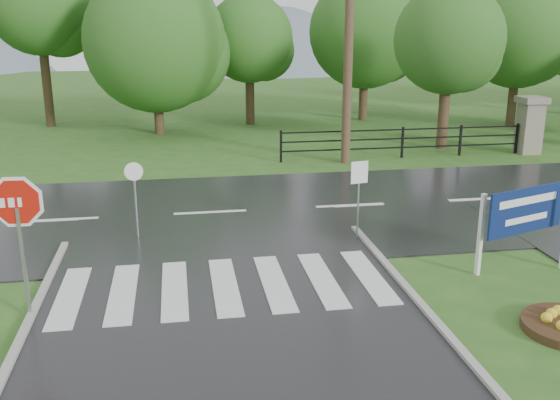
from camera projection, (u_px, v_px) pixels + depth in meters
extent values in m
cube|color=black|center=(210.00, 214.00, 17.26)|extent=(90.00, 8.00, 0.04)
cube|color=silver|center=(70.00, 296.00, 12.03)|extent=(0.50, 2.80, 0.02)
cube|color=silver|center=(123.00, 293.00, 12.19)|extent=(0.50, 2.80, 0.02)
cube|color=silver|center=(175.00, 289.00, 12.35)|extent=(0.50, 2.80, 0.02)
cube|color=silver|center=(225.00, 286.00, 12.51)|extent=(0.50, 2.80, 0.02)
cube|color=silver|center=(274.00, 282.00, 12.67)|extent=(0.50, 2.80, 0.02)
cube|color=silver|center=(322.00, 279.00, 12.82)|extent=(0.50, 2.80, 0.02)
cube|color=silver|center=(369.00, 276.00, 12.98)|extent=(0.50, 2.80, 0.02)
cube|color=gray|center=(529.00, 128.00, 24.71)|extent=(0.80, 0.80, 2.00)
cube|color=#6B6659|center=(532.00, 100.00, 24.39)|extent=(1.00, 1.00, 0.24)
cube|color=black|center=(402.00, 147.00, 24.05)|extent=(9.50, 0.05, 0.05)
cube|color=black|center=(403.00, 139.00, 23.95)|extent=(9.50, 0.05, 0.05)
cube|color=black|center=(403.00, 130.00, 23.85)|extent=(9.50, 0.05, 0.05)
cube|color=black|center=(281.00, 146.00, 23.24)|extent=(0.08, 0.08, 1.20)
cube|color=black|center=(516.00, 139.00, 24.74)|extent=(0.08, 0.08, 1.20)
sphere|color=slate|center=(254.00, 211.00, 75.44)|extent=(48.00, 48.00, 48.00)
sphere|color=slate|center=(474.00, 167.00, 78.66)|extent=(36.00, 36.00, 36.00)
cube|color=#939399|center=(24.00, 264.00, 11.02)|extent=(0.06, 0.06, 2.08)
cylinder|color=white|center=(16.00, 202.00, 10.71)|extent=(1.25, 0.10, 1.25)
cylinder|color=#B1150C|center=(16.00, 202.00, 10.70)|extent=(1.09, 0.10, 1.09)
cube|color=silver|center=(480.00, 235.00, 12.93)|extent=(0.11, 0.11, 1.78)
cube|color=#0C1C52|center=(527.00, 210.00, 12.95)|extent=(2.03, 0.76, 0.98)
cube|color=white|center=(529.00, 200.00, 12.86)|extent=(1.60, 0.57, 0.16)
cube|color=white|center=(527.00, 219.00, 12.97)|extent=(1.18, 0.43, 0.13)
cube|color=#939399|center=(358.00, 204.00, 14.99)|extent=(0.04, 0.04, 1.85)
cube|color=white|center=(359.00, 172.00, 14.75)|extent=(0.43, 0.10, 0.54)
cylinder|color=#939399|center=(136.00, 204.00, 15.10)|extent=(0.05, 0.05, 1.79)
cylinder|color=white|center=(134.00, 172.00, 14.85)|extent=(0.45, 0.04, 0.45)
cylinder|color=#473523|center=(349.00, 26.00, 21.92)|extent=(0.33, 0.33, 9.85)
cylinder|color=#3D2B1C|center=(444.00, 104.00, 25.42)|extent=(0.49, 0.49, 3.67)
sphere|color=#265A1C|center=(449.00, 39.00, 24.70)|extent=(4.36, 4.36, 4.36)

